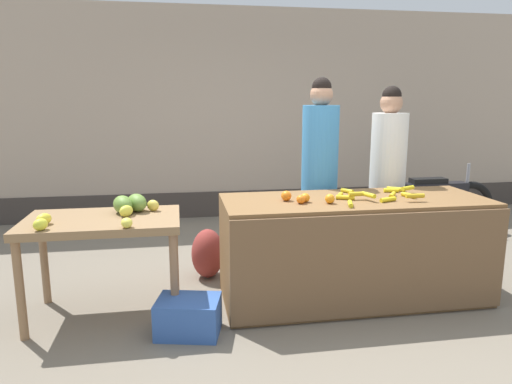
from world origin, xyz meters
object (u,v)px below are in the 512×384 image
Objects in this scene: parked_motorcycle at (434,202)px; produce_crate at (188,316)px; vendor_woman_blue_shirt at (319,177)px; produce_sack at (208,253)px; vendor_woman_white_shirt at (387,179)px.

produce_crate is (-3.06, -2.06, -0.27)m from parked_motorcycle.
vendor_woman_blue_shirt is 1.15× the size of parked_motorcycle.
produce_sack is (-2.85, -0.98, -0.17)m from parked_motorcycle.
produce_sack is at bearing 179.71° from vendor_woman_white_shirt.
vendor_woman_white_shirt reaches higher than parked_motorcycle.
parked_motorcycle is 3.02m from produce_sack.
vendor_woman_white_shirt is 3.84× the size of produce_sack.
vendor_woman_blue_shirt reaches higher than parked_motorcycle.
vendor_woman_blue_shirt reaches higher than vendor_woman_white_shirt.
parked_motorcycle is (1.79, 0.99, -0.53)m from vendor_woman_blue_shirt.
vendor_woman_blue_shirt is 1.85m from produce_crate.
vendor_woman_blue_shirt is 4.00× the size of produce_sack.
vendor_woman_blue_shirt is 0.68m from vendor_woman_white_shirt.
vendor_woman_white_shirt is 1.87m from produce_sack.
produce_sack is at bearing 78.95° from produce_crate.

